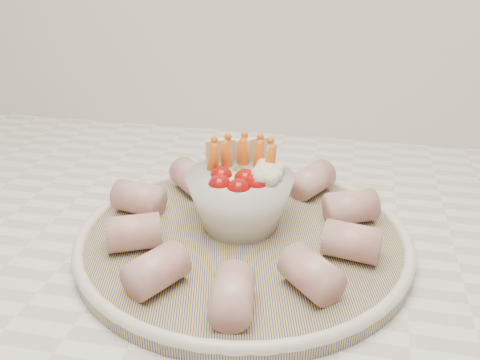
# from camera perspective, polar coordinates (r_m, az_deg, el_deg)

# --- Properties ---
(serving_platter) EXTENTS (0.43, 0.43, 0.02)m
(serving_platter) POSITION_cam_1_polar(r_m,az_deg,el_deg) (0.58, 0.39, -6.18)
(serving_platter) COLOR navy
(serving_platter) RESTS_ON kitchen_counter
(veggie_bowl) EXTENTS (0.12, 0.12, 0.09)m
(veggie_bowl) POSITION_cam_1_polar(r_m,az_deg,el_deg) (0.57, 0.13, -1.64)
(veggie_bowl) COLOR silver
(veggie_bowl) RESTS_ON serving_platter
(cured_meat_rolls) EXTENTS (0.30, 0.30, 0.04)m
(cured_meat_rolls) POSITION_cam_1_polar(r_m,az_deg,el_deg) (0.57, 0.32, -4.22)
(cured_meat_rolls) COLOR #B15156
(cured_meat_rolls) RESTS_ON serving_platter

